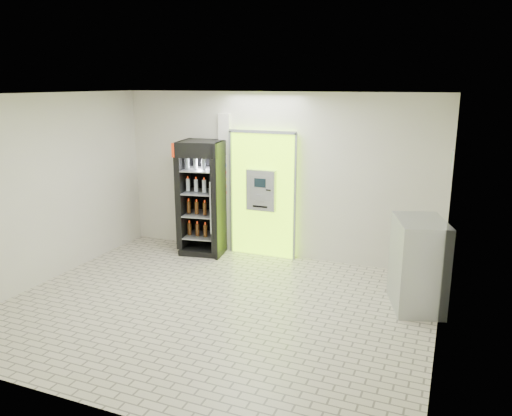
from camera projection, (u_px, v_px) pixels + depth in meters
The scene contains 7 objects.
ground at pixel (215, 307), 7.19m from camera, with size 6.00×6.00×0.00m, color beige.
room_shell at pixel (212, 182), 6.74m from camera, with size 6.00×6.00×6.00m.
atm_assembly at pixel (263, 194), 9.15m from camera, with size 1.30×0.24×2.33m.
pillar at pixel (225, 183), 9.43m from camera, with size 0.22×0.11×2.60m.
beverage_cooler at pixel (204, 200), 9.34m from camera, with size 0.90×0.85×2.12m.
steel_cabinet at pixel (418, 264), 7.08m from camera, with size 0.92×1.12×1.30m.
exit_sign at pixel (453, 160), 6.84m from camera, with size 0.02×0.22×0.26m.
Camera 1 is at (3.04, -5.92, 3.15)m, focal length 35.00 mm.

